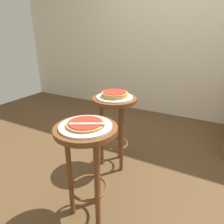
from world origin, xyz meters
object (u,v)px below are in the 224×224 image
(stool_foreground, at_px, (87,152))
(pizza_foreground, at_px, (85,124))
(pizza_middle, at_px, (115,94))
(serving_plate_foreground, at_px, (86,126))
(stool_middle, at_px, (115,116))
(serving_plate_middle, at_px, (115,97))
(pizza_server_knife, at_px, (87,124))

(stool_foreground, bearing_deg, pizza_foreground, 180.00)
(pizza_middle, bearing_deg, serving_plate_foreground, -78.84)
(serving_plate_foreground, height_order, stool_middle, serving_plate_foreground)
(serving_plate_foreground, xyz_separation_m, stool_middle, (-0.13, 0.63, -0.19))
(stool_foreground, relative_size, pizza_foreground, 2.92)
(stool_middle, distance_m, serving_plate_middle, 0.19)
(serving_plate_foreground, distance_m, stool_middle, 0.67)
(serving_plate_middle, distance_m, pizza_middle, 0.03)
(pizza_server_knife, bearing_deg, pizza_middle, 74.51)
(pizza_middle, distance_m, pizza_server_knife, 0.67)
(serving_plate_foreground, bearing_deg, stool_middle, 101.16)
(stool_middle, relative_size, serving_plate_middle, 2.13)
(pizza_middle, bearing_deg, serving_plate_middle, -14.04)
(serving_plate_foreground, xyz_separation_m, pizza_foreground, (0.00, -0.00, 0.02))
(pizza_middle, xyz_separation_m, pizza_server_knife, (0.16, -0.65, 0.00))
(pizza_foreground, bearing_deg, pizza_server_knife, -33.69)
(stool_foreground, height_order, pizza_middle, pizza_middle)
(serving_plate_foreground, relative_size, pizza_middle, 1.42)
(stool_foreground, relative_size, serving_plate_middle, 2.13)
(stool_foreground, relative_size, stool_middle, 1.00)
(serving_plate_foreground, height_order, pizza_server_knife, pizza_server_knife)
(stool_foreground, xyz_separation_m, pizza_server_knife, (0.03, -0.02, 0.22))
(serving_plate_foreground, bearing_deg, pizza_foreground, -82.87)
(pizza_middle, relative_size, pizza_server_knife, 1.08)
(stool_foreground, distance_m, serving_plate_foreground, 0.19)
(pizza_server_knife, bearing_deg, stool_foreground, 117.48)
(stool_middle, distance_m, pizza_middle, 0.22)
(serving_plate_foreground, xyz_separation_m, pizza_server_knife, (0.03, -0.02, 0.03))
(serving_plate_middle, xyz_separation_m, pizza_server_knife, (0.16, -0.65, 0.03))
(serving_plate_middle, bearing_deg, stool_foreground, -78.84)
(stool_middle, height_order, serving_plate_middle, serving_plate_middle)
(stool_foreground, bearing_deg, pizza_server_knife, -33.69)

